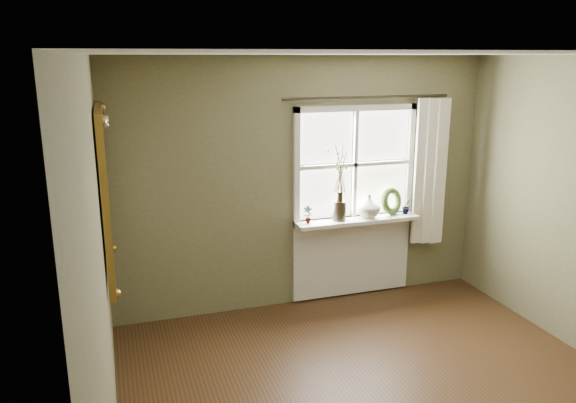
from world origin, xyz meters
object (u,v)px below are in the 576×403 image
(cream_vase, at_px, (369,206))
(wreath, at_px, (391,204))
(dark_jug, at_px, (339,211))
(gilt_mirror, at_px, (105,193))

(cream_vase, bearing_deg, wreath, 7.97)
(dark_jug, relative_size, gilt_mirror, 0.15)
(dark_jug, xyz_separation_m, cream_vase, (0.34, 0.00, 0.02))
(cream_vase, distance_m, gilt_mirror, 2.76)
(cream_vase, height_order, wreath, wreath)
(wreath, bearing_deg, gilt_mirror, 169.49)
(wreath, bearing_deg, dark_jug, 160.28)
(gilt_mirror, bearing_deg, wreath, 12.88)
(dark_jug, height_order, cream_vase, cream_vase)
(dark_jug, bearing_deg, wreath, 3.67)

